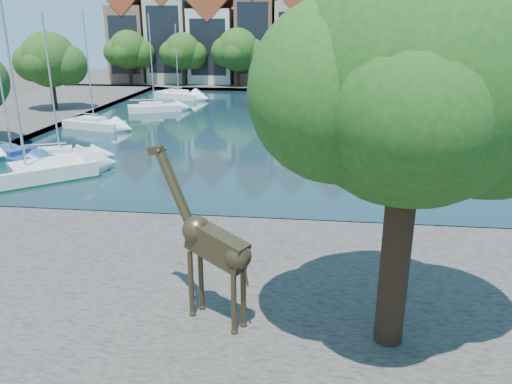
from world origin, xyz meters
TOP-DOWN VIEW (x-y plane):
  - ground at (0.00, 0.00)m, footprint 160.00×160.00m
  - water_basin at (0.00, 24.00)m, footprint 38.00×50.00m
  - near_quay at (0.00, -7.00)m, footprint 50.00×14.00m
  - far_quay at (0.00, 56.00)m, footprint 60.00×16.00m
  - left_quay at (-25.00, 24.00)m, footprint 14.00×52.00m
  - plane_tree at (7.62, -9.01)m, footprint 8.32×6.40m
  - townhouse_west_end at (-23.00, 55.99)m, footprint 5.44×9.18m
  - townhouse_west_mid at (-17.00, 55.99)m, footprint 5.94×9.18m
  - townhouse_west_inner at (-10.50, 55.99)m, footprint 6.43×9.18m
  - townhouse_center at (-4.00, 55.99)m, footprint 5.44×9.18m
  - townhouse_east_inner at (2.00, 55.99)m, footprint 5.94×9.18m
  - townhouse_east_mid at (8.50, 55.99)m, footprint 6.43×9.18m
  - townhouse_east_end at (15.00, 55.99)m, footprint 5.44×9.18m
  - far_tree_far_west at (-21.90, 50.49)m, footprint 7.28×5.60m
  - far_tree_west at (-13.91, 50.49)m, footprint 6.76×5.20m
  - far_tree_mid_west at (-5.89, 50.49)m, footprint 7.80×6.00m
  - far_tree_mid_east at (2.10, 50.49)m, footprint 7.02×5.40m
  - far_tree_east at (10.11, 50.49)m, footprint 7.54×5.80m
  - far_tree_far_east at (18.09, 50.49)m, footprint 6.76×5.20m
  - side_tree_left_far at (-21.90, 27.99)m, footprint 7.28×5.60m
  - giraffe_statue at (2.24, -8.52)m, footprint 3.37×2.07m
  - sailboat_left_a at (-12.00, 9.59)m, footprint 5.31×3.71m
  - sailboat_left_b at (-15.00, 8.82)m, footprint 6.57×4.43m
  - sailboat_left_c at (-14.56, 20.85)m, footprint 5.93×3.34m
  - sailboat_left_d at (-12.00, 30.34)m, footprint 5.86×3.95m
  - sailboat_left_e at (-12.00, 40.12)m, footprint 6.77×4.50m
  - sailboat_right_a at (13.67, 12.40)m, footprint 6.88×3.92m
  - sailboat_right_b at (12.00, 14.78)m, footprint 6.95×3.98m
  - sailboat_right_c at (12.45, 29.85)m, footprint 6.57×3.90m
  - sailboat_right_d at (15.00, 39.50)m, footprint 5.49×2.39m

SIDE VIEW (x-z plane):
  - ground at x=0.00m, z-range 0.00..0.00m
  - water_basin at x=0.00m, z-range 0.00..0.08m
  - near_quay at x=0.00m, z-range 0.00..0.50m
  - far_quay at x=0.00m, z-range 0.00..0.50m
  - left_quay at x=-25.00m, z-range 0.00..0.50m
  - sailboat_right_d at x=15.00m, z-range -3.14..4.24m
  - sailboat_right_b at x=12.00m, z-range -4.90..6.01m
  - sailboat_right_a at x=13.67m, z-range -4.49..5.69m
  - sailboat_right_c at x=12.45m, z-range -3.60..4.81m
  - sailboat_left_e at x=-12.00m, z-range -3.84..5.09m
  - sailboat_left_d at x=-12.00m, z-range -4.33..5.59m
  - sailboat_left_c at x=-14.56m, z-range -4.36..5.62m
  - sailboat_left_a at x=-12.00m, z-range -4.20..5.50m
  - sailboat_left_b at x=-15.00m, z-range -4.55..5.87m
  - giraffe_statue at x=2.24m, z-range 0.45..5.66m
  - far_tree_west at x=-13.91m, z-range 1.40..8.76m
  - far_tree_far_east at x=18.09m, z-range 1.40..8.76m
  - far_tree_mid_east at x=2.10m, z-range 1.37..8.89m
  - far_tree_far_west at x=-21.90m, z-range 1.34..9.02m
  - far_tree_east at x=10.11m, z-range 1.32..9.16m
  - far_tree_mid_west at x=-5.89m, z-range 1.29..9.29m
  - side_tree_left_far at x=-21.90m, z-range 1.44..9.32m
  - townhouse_east_end at x=15.00m, z-range -0.11..14.32m
  - townhouse_west_inner at x=-10.50m, z-range -0.22..14.92m
  - townhouse_west_end at x=-23.00m, z-range -0.11..14.83m
  - plane_tree at x=7.62m, z-range 2.36..12.98m
  - townhouse_east_inner at x=2.00m, z-range -0.16..15.63m
  - townhouse_east_mid at x=8.50m, z-range -0.22..16.43m
  - townhouse_west_mid at x=-17.00m, z-range -0.16..16.63m
  - townhouse_center at x=-4.00m, z-range -0.10..16.83m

